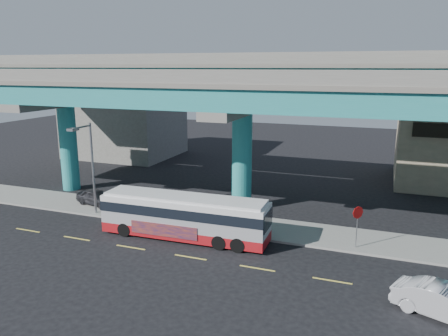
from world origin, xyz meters
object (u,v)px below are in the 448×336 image
at_px(sedan, 445,303).
at_px(stop_sign, 358,218).
at_px(street_lamp, 87,156).
at_px(transit_bus, 185,215).
at_px(parked_car, 97,197).

relative_size(sedan, stop_sign, 1.78).
bearing_deg(street_lamp, sedan, -13.58).
bearing_deg(transit_bus, stop_sign, 8.96).
xyz_separation_m(street_lamp, stop_sign, (18.51, 0.71, -2.54)).
bearing_deg(parked_car, stop_sign, -81.11).
height_order(sedan, street_lamp, street_lamp).
relative_size(transit_bus, stop_sign, 4.24).
relative_size(parked_car, stop_sign, 1.48).
height_order(transit_bus, street_lamp, street_lamp).
bearing_deg(stop_sign, transit_bus, 167.18).
distance_m(street_lamp, stop_sign, 18.69).
height_order(sedan, stop_sign, stop_sign).
xyz_separation_m(parked_car, stop_sign, (19.59, -1.42, 1.25)).
bearing_deg(stop_sign, parked_car, 152.50).
xyz_separation_m(sedan, stop_sign, (-4.17, 6.18, 1.30)).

